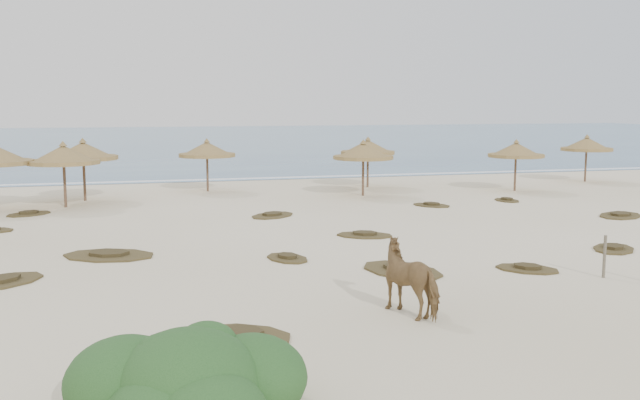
# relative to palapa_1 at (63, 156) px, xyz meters

# --- Properties ---
(ground) EXTENTS (160.00, 160.00, 0.00)m
(ground) POSITION_rel_palapa_1_xyz_m (10.16, -16.06, -2.34)
(ground) COLOR beige
(ground) RESTS_ON ground
(ocean) EXTENTS (200.00, 100.00, 0.01)m
(ocean) POSITION_rel_palapa_1_xyz_m (10.16, 58.94, -2.34)
(ocean) COLOR #29547C
(ocean) RESTS_ON ground
(foam_line) EXTENTS (70.00, 0.60, 0.01)m
(foam_line) POSITION_rel_palapa_1_xyz_m (10.16, 9.94, -2.34)
(foam_line) COLOR white
(foam_line) RESTS_ON ground
(palapa_1) EXTENTS (4.27, 4.27, 3.02)m
(palapa_1) POSITION_rel_palapa_1_xyz_m (0.00, 0.00, 0.00)
(palapa_1) COLOR brown
(palapa_1) RESTS_ON ground
(palapa_2) EXTENTS (3.71, 3.71, 3.05)m
(palapa_2) POSITION_rel_palapa_1_xyz_m (0.72, 2.08, 0.03)
(palapa_2) COLOR brown
(palapa_2) RESTS_ON ground
(palapa_3) EXTENTS (3.92, 3.92, 2.85)m
(palapa_3) POSITION_rel_palapa_1_xyz_m (6.86, 4.28, -0.13)
(palapa_3) COLOR brown
(palapa_3) RESTS_ON ground
(palapa_4) EXTENTS (3.28, 3.28, 2.87)m
(palapa_4) POSITION_rel_palapa_1_xyz_m (14.35, 0.43, -0.12)
(palapa_4) COLOR brown
(palapa_4) RESTS_ON ground
(palapa_5) EXTENTS (3.22, 3.22, 2.85)m
(palapa_5) POSITION_rel_palapa_1_xyz_m (15.75, 3.88, -0.13)
(palapa_5) COLOR brown
(palapa_5) RESTS_ON ground
(palapa_6) EXTENTS (3.12, 3.12, 2.79)m
(palapa_6) POSITION_rel_palapa_1_xyz_m (22.90, 0.27, -0.18)
(palapa_6) COLOR brown
(palapa_6) RESTS_ON ground
(palapa_7) EXTENTS (3.85, 3.85, 2.85)m
(palapa_7) POSITION_rel_palapa_1_xyz_m (29.37, 3.30, -0.13)
(palapa_7) COLOR brown
(palapa_7) RESTS_ON ground
(horse) EXTENTS (1.57, 2.13, 1.64)m
(horse) POSITION_rel_palapa_1_xyz_m (9.07, -19.36, -1.52)
(horse) COLOR olive
(horse) RESTS_ON ground
(fence_post_far) EXTENTS (0.09, 0.09, 1.17)m
(fence_post_far) POSITION_rel_palapa_1_xyz_m (15.33, -17.61, -1.76)
(fence_post_far) COLOR #6B6450
(fence_post_far) RESTS_ON ground
(bush) EXTENTS (3.68, 3.24, 1.65)m
(bush) POSITION_rel_palapa_1_xyz_m (3.75, -23.70, -1.80)
(bush) COLOR #315C27
(bush) RESTS_ON ground
(scrub_0) EXTENTS (2.70, 2.64, 0.16)m
(scrub_0) POSITION_rel_palapa_1_xyz_m (-0.42, -14.05, -2.29)
(scrub_0) COLOR #4D4022
(scrub_0) RESTS_ON ground
(scrub_1) EXTENTS (3.39, 2.84, 0.16)m
(scrub_1) POSITION_rel_palapa_1_xyz_m (2.22, -11.37, -2.29)
(scrub_1) COLOR #4D4022
(scrub_1) RESTS_ON ground
(scrub_2) EXTENTS (1.55, 1.91, 0.16)m
(scrub_2) POSITION_rel_palapa_1_xyz_m (7.49, -13.18, -2.29)
(scrub_2) COLOR #4D4022
(scrub_2) RESTS_ON ground
(scrub_3) EXTENTS (2.38, 2.05, 0.16)m
(scrub_3) POSITION_rel_palapa_1_xyz_m (10.95, -10.17, -2.29)
(scrub_3) COLOR #4D4022
(scrub_3) RESTS_ON ground
(scrub_4) EXTENTS (2.20, 2.26, 0.16)m
(scrub_4) POSITION_rel_palapa_1_xyz_m (18.00, -14.49, -2.29)
(scrub_4) COLOR #4D4022
(scrub_4) RESTS_ON ground
(scrub_5) EXTENTS (2.89, 2.70, 0.16)m
(scrub_5) POSITION_rel_palapa_1_xyz_m (22.72, -8.65, -2.29)
(scrub_5) COLOR #4D4022
(scrub_5) RESTS_ON ground
(scrub_6) EXTENTS (2.28, 2.14, 0.16)m
(scrub_6) POSITION_rel_palapa_1_xyz_m (-1.33, -1.91, -2.29)
(scrub_6) COLOR #4D4022
(scrub_6) RESTS_ON ground
(scrub_7) EXTENTS (2.05, 2.15, 0.16)m
(scrub_7) POSITION_rel_palapa_1_xyz_m (16.27, -3.85, -2.29)
(scrub_7) COLOR #4D4022
(scrub_7) RESTS_ON ground
(scrub_9) EXTENTS (2.67, 3.16, 0.16)m
(scrub_9) POSITION_rel_palapa_1_xyz_m (10.29, -15.54, -2.29)
(scrub_9) COLOR #4D4022
(scrub_9) RESTS_ON ground
(scrub_10) EXTENTS (1.04, 1.57, 0.16)m
(scrub_10) POSITION_rel_palapa_1_xyz_m (20.48, -3.23, -2.29)
(scrub_10) COLOR #4D4022
(scrub_10) RESTS_ON ground
(scrub_11) EXTENTS (2.57, 2.31, 0.16)m
(scrub_11) POSITION_rel_palapa_1_xyz_m (5.06, -20.05, -2.29)
(scrub_11) COLOR #4D4022
(scrub_11) RESTS_ON ground
(scrub_12) EXTENTS (2.11, 2.05, 0.16)m
(scrub_12) POSITION_rel_palapa_1_xyz_m (13.80, -16.29, -2.29)
(scrub_12) COLOR #4D4022
(scrub_12) RESTS_ON ground
(scrub_13) EXTENTS (2.56, 2.50, 0.16)m
(scrub_13) POSITION_rel_palapa_1_xyz_m (8.61, -4.94, -2.29)
(scrub_13) COLOR #4D4022
(scrub_13) RESTS_ON ground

